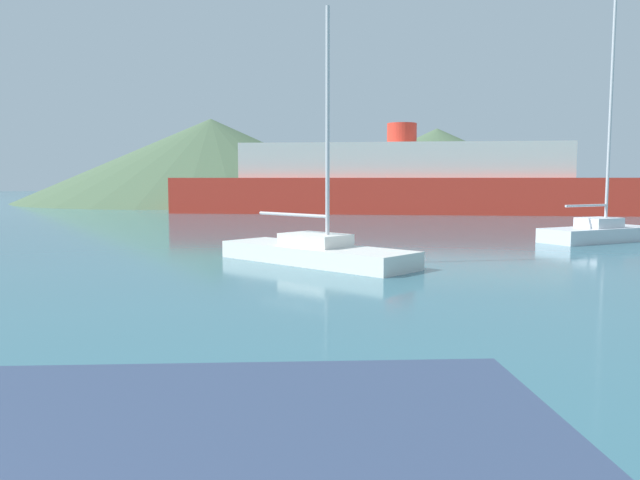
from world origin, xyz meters
The scene contains 5 objects.
sailboat_inner centered at (10.21, 27.05, 0.49)m, with size 5.21×4.35×10.96m.
sailboat_middle centered at (-0.23, 19.05, 0.37)m, with size 6.39×5.25×7.41m.
ferry_distant centered at (2.17, 49.10, 2.26)m, with size 33.96×9.53×6.73m.
hill_west centered at (-19.41, 69.92, 4.65)m, with size 41.92×41.92×9.31m.
hill_central centered at (6.29, 78.38, 4.32)m, with size 37.34×37.34×8.63m.
Camera 1 is at (2.36, 0.70, 2.52)m, focal length 35.00 mm.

